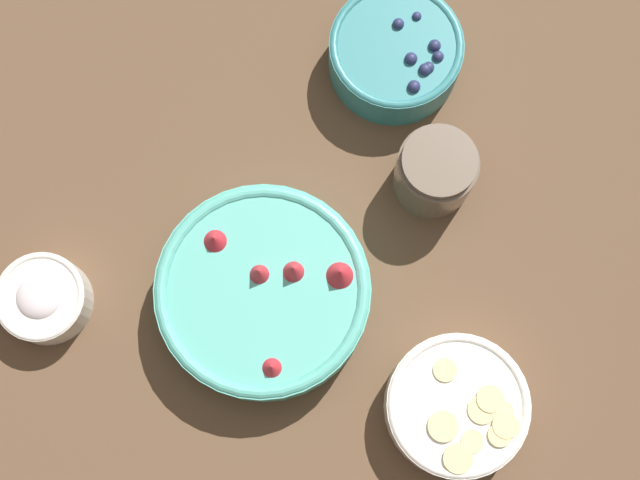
{
  "coord_description": "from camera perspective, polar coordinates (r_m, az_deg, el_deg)",
  "views": [
    {
      "loc": [
        0.03,
        -0.2,
        1.01
      ],
      "look_at": [
        0.07,
        0.01,
        0.04
      ],
      "focal_mm": 50.0,
      "sensor_mm": 36.0,
      "label": 1
    }
  ],
  "objects": [
    {
      "name": "ground_plane",
      "position": [
        1.03,
        -3.85,
        -1.85
      ],
      "size": [
        4.0,
        4.0,
        0.0
      ],
      "primitive_type": "plane",
      "color": "brown"
    },
    {
      "name": "bowl_strawberries",
      "position": [
        0.98,
        -3.36,
        -3.3
      ],
      "size": [
        0.24,
        0.24,
        0.08
      ],
      "color": "#56B7A8",
      "rests_on": "ground_plane"
    },
    {
      "name": "bowl_blueberries",
      "position": [
        1.07,
        4.86,
        11.85
      ],
      "size": [
        0.16,
        0.16,
        0.07
      ],
      "color": "teal",
      "rests_on": "ground_plane"
    },
    {
      "name": "bowl_bananas",
      "position": [
        0.99,
        8.75,
        -10.47
      ],
      "size": [
        0.15,
        0.15,
        0.05
      ],
      "color": "white",
      "rests_on": "ground_plane"
    },
    {
      "name": "bowl_cream",
      "position": [
        1.04,
        -17.3,
        -3.59
      ],
      "size": [
        0.1,
        0.1,
        0.05
      ],
      "color": "silver",
      "rests_on": "ground_plane"
    },
    {
      "name": "jar_chocolate",
      "position": [
        1.02,
        7.36,
        4.31
      ],
      "size": [
        0.09,
        0.09,
        0.09
      ],
      "color": "brown",
      "rests_on": "ground_plane"
    }
  ]
}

